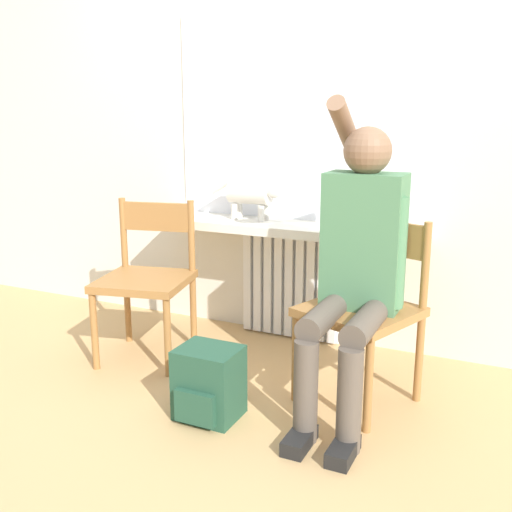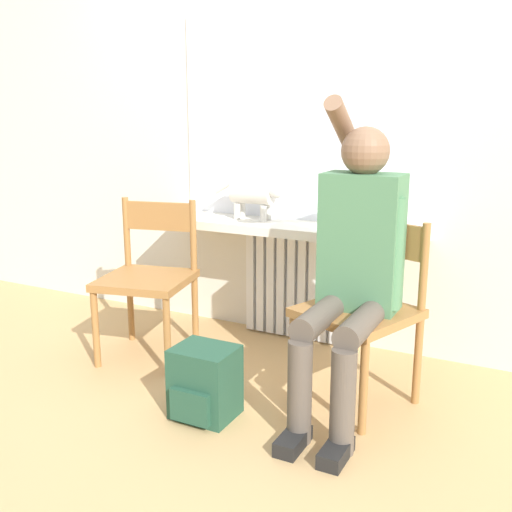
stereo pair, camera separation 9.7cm
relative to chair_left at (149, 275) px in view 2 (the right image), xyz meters
name	(u,v)px [view 2 (the right image)]	position (x,y,z in m)	size (l,w,h in m)	color
ground_plane	(185,423)	(0.59, -0.56, -0.45)	(12.00, 12.00, 0.00)	tan
wall_with_window	(302,103)	(0.59, 0.67, 0.90)	(7.00, 0.06, 2.70)	silver
radiator	(294,284)	(0.59, 0.59, -0.12)	(0.60, 0.08, 0.65)	white
windowsill	(286,228)	(0.59, 0.48, 0.23)	(1.52, 0.32, 0.05)	white
window_glass	(299,118)	(0.59, 0.64, 0.82)	(1.46, 0.01, 1.14)	white
chair_left	(149,275)	(0.00, 0.00, 0.00)	(0.53, 0.53, 0.84)	#9E6B38
chair_right	(363,308)	(1.19, 0.00, 0.00)	(0.58, 0.58, 0.84)	#9E6B38
person	(355,259)	(1.17, -0.11, 0.25)	(0.36, 1.00, 1.37)	brown
cat	(255,194)	(0.38, 0.51, 0.40)	(0.44, 0.13, 0.25)	silver
backpack	(205,383)	(0.63, -0.46, -0.29)	(0.26, 0.25, 0.32)	#234C38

